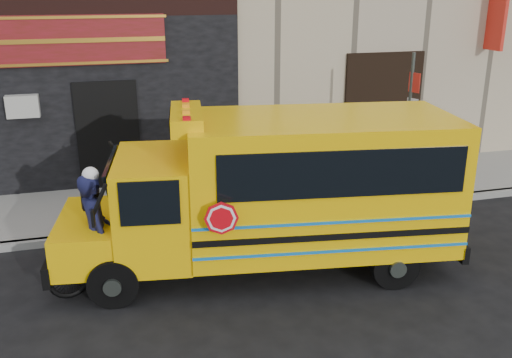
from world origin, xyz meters
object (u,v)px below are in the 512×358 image
object	(u,v)px
bicycle	(104,258)
cyclist	(96,235)
school_bus	(281,188)
sign_pole	(409,123)

from	to	relation	value
bicycle	cyclist	distance (m)	0.45
school_bus	bicycle	bearing A→B (deg)	179.18
sign_pole	bicycle	world-z (taller)	sign_pole
sign_pole	bicycle	distance (m)	7.34
school_bus	bicycle	world-z (taller)	school_bus
cyclist	sign_pole	bearing A→B (deg)	-82.51
school_bus	cyclist	bearing A→B (deg)	-179.80
bicycle	school_bus	bearing A→B (deg)	-108.39
bicycle	sign_pole	bearing A→B (deg)	-88.61
school_bus	cyclist	xyz separation A→B (m)	(-3.13, -0.01, -0.51)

